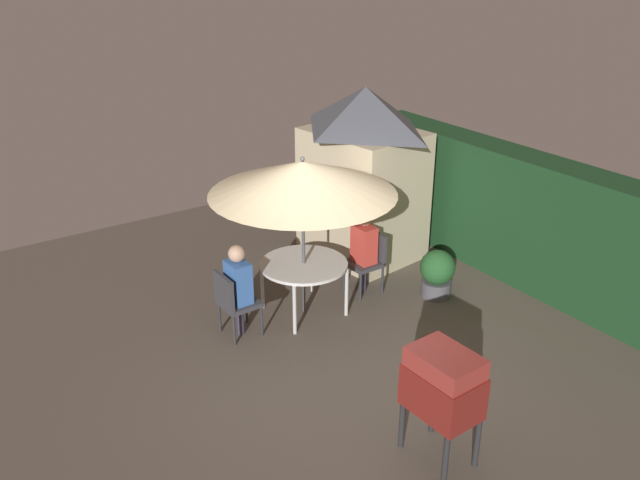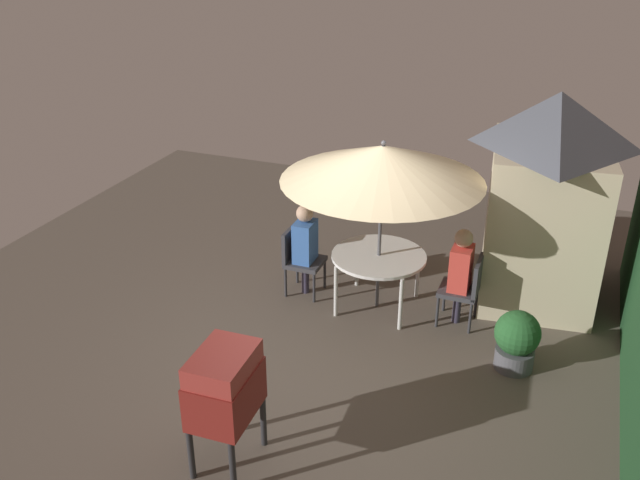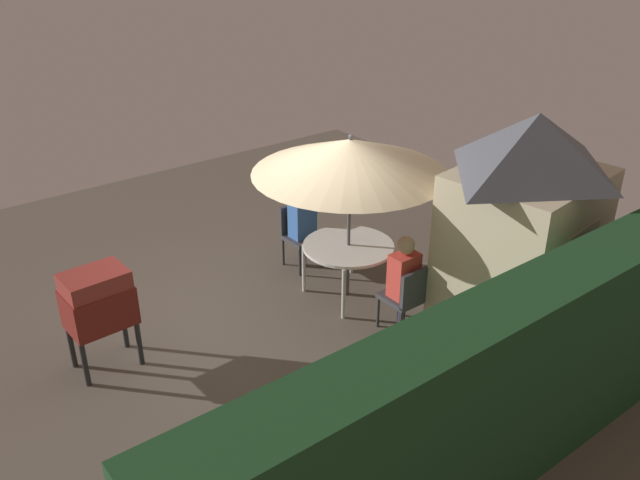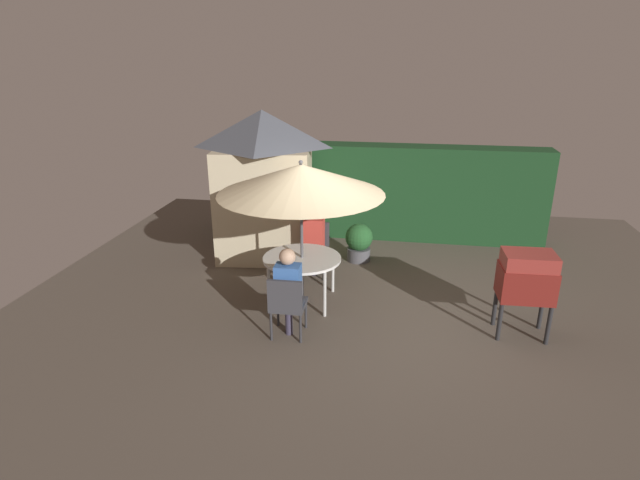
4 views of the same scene
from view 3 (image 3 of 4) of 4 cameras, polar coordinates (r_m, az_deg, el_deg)
name	(u,v)px [view 3 (image 3 of 4)]	position (r m, az deg, el deg)	size (l,w,h in m)	color
ground_plane	(272,311)	(8.67, -4.07, -6.06)	(11.00, 11.00, 0.00)	brown
hedge_backdrop	(499,394)	(6.04, 15.00, -12.53)	(6.46, 0.62, 1.91)	#193D1E
garden_shed	(524,226)	(8.00, 16.94, 1.11)	(1.95, 1.66, 2.71)	#C6B793
patio_table	(348,249)	(8.69, 2.43, -0.76)	(1.19, 1.19, 0.74)	white
patio_umbrella	(350,156)	(8.18, 2.60, 7.13)	(2.44, 2.44, 2.22)	#4C4C51
bbq_grill	(98,301)	(7.64, -18.38, -4.98)	(0.72, 0.53, 1.20)	maroon
chair_near_shed	(408,295)	(8.06, 7.48, -4.65)	(0.46, 0.47, 0.90)	#38383D
chair_far_side	(299,231)	(9.51, -1.81, 0.75)	(0.47, 0.47, 0.90)	#38383D
potted_plant_by_shed	(406,355)	(7.32, 7.32, -9.69)	(0.51, 0.51, 0.71)	#4C4C51
person_in_red	(404,273)	(7.98, 7.16, -2.79)	(0.34, 0.24, 1.26)	#CC3D33
person_in_blue	(302,216)	(9.34, -1.52, 2.02)	(0.34, 0.24, 1.26)	#3866B2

